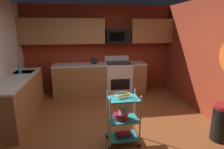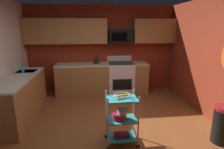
# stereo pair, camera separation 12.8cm
# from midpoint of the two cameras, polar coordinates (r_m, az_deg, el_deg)

# --- Properties ---
(floor) EXTENTS (4.40, 4.80, 0.04)m
(floor) POSITION_cam_midpoint_polar(r_m,az_deg,el_deg) (3.78, -1.62, -17.00)
(floor) COLOR brown
(floor) RESTS_ON ground
(wall_back) EXTENTS (4.52, 0.06, 2.60)m
(wall_back) POSITION_cam_midpoint_polar(r_m,az_deg,el_deg) (5.68, -4.79, 7.79)
(wall_back) COLOR maroon
(wall_back) RESTS_ON ground
(wall_right) EXTENTS (0.06, 4.80, 2.60)m
(wall_right) POSITION_cam_midpoint_polar(r_m,az_deg,el_deg) (4.19, 30.20, 3.53)
(wall_right) COLOR maroon
(wall_right) RESTS_ON ground
(counter_run) EXTENTS (3.55, 2.67, 0.92)m
(counter_run) POSITION_cam_midpoint_polar(r_m,az_deg,el_deg) (4.97, -13.47, -3.39)
(counter_run) COLOR #9E6B3D
(counter_run) RESTS_ON ground
(oven_range) EXTENTS (0.76, 0.65, 1.10)m
(oven_range) POSITION_cam_midpoint_polar(r_m,az_deg,el_deg) (5.59, 1.31, -0.87)
(oven_range) COLOR white
(oven_range) RESTS_ON ground
(upper_cabinets) EXTENTS (4.40, 0.33, 0.70)m
(upper_cabinets) POSITION_cam_midpoint_polar(r_m,az_deg,el_deg) (5.45, -6.09, 13.28)
(upper_cabinets) COLOR #9E6B3D
(microwave) EXTENTS (0.70, 0.39, 0.40)m
(microwave) POSITION_cam_midpoint_polar(r_m,az_deg,el_deg) (5.50, 1.19, 11.80)
(microwave) COLOR black
(rolling_cart) EXTENTS (0.56, 0.37, 0.91)m
(rolling_cart) POSITION_cam_midpoint_polar(r_m,az_deg,el_deg) (3.18, 2.29, -13.73)
(rolling_cart) COLOR silver
(rolling_cart) RESTS_ON ground
(fruit_bowl) EXTENTS (0.27, 0.27, 0.07)m
(fruit_bowl) POSITION_cam_midpoint_polar(r_m,az_deg,el_deg) (3.00, 2.37, -6.55)
(fruit_bowl) COLOR silver
(fruit_bowl) RESTS_ON rolling_cart
(mixing_bowl_large) EXTENTS (0.25, 0.25, 0.11)m
(mixing_bowl_large) POSITION_cam_midpoint_polar(r_m,az_deg,el_deg) (3.14, 1.58, -12.69)
(mixing_bowl_large) COLOR maroon
(mixing_bowl_large) RESTS_ON rolling_cart
(mixing_bowl_small) EXTENTS (0.18, 0.18, 0.08)m
(mixing_bowl_small) POSITION_cam_midpoint_polar(r_m,az_deg,el_deg) (3.08, 2.63, -11.20)
(mixing_bowl_small) COLOR silver
(mixing_bowl_small) RESTS_ON rolling_cart
(book_stack) EXTENTS (0.27, 0.16, 0.06)m
(book_stack) POSITION_cam_midpoint_polar(r_m,az_deg,el_deg) (3.32, 2.24, -18.17)
(book_stack) COLOR #1E4C8C
(book_stack) RESTS_ON rolling_cart
(kettle) EXTENTS (0.21, 0.18, 0.26)m
(kettle) POSITION_cam_midpoint_polar(r_m,az_deg,el_deg) (5.39, -6.31, 4.14)
(kettle) COLOR black
(kettle) RESTS_ON counter_run
(dish_soap_bottle) EXTENTS (0.06, 0.06, 0.20)m
(dish_soap_bottle) POSITION_cam_midpoint_polar(r_m,az_deg,el_deg) (4.71, -27.50, 1.38)
(dish_soap_bottle) COLOR #2D8CBF
(dish_soap_bottle) RESTS_ON counter_run
(trash_can) EXTENTS (0.34, 0.42, 0.66)m
(trash_can) POSITION_cam_midpoint_polar(r_m,az_deg,el_deg) (3.80, 30.30, -12.91)
(trash_can) COLOR black
(trash_can) RESTS_ON ground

